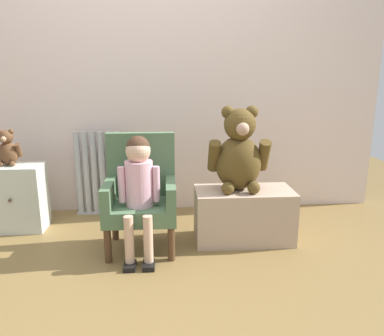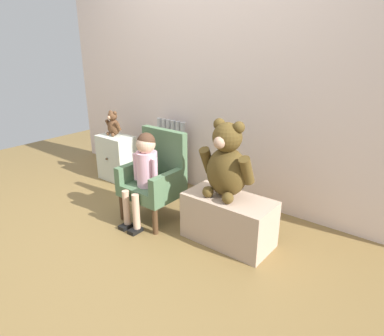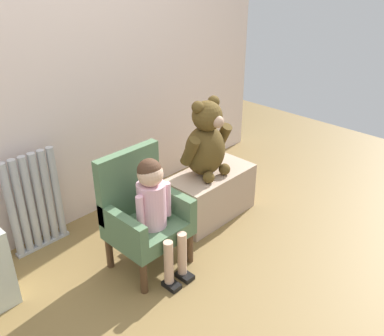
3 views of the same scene
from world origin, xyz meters
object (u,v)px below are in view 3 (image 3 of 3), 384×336
object	(u,v)px
child_armchair	(143,213)
child_figure	(154,201)
radiator	(35,203)
large_teddy_bear	(206,142)
low_bench	(211,194)

from	to	relation	value
child_armchair	child_figure	bearing A→B (deg)	-90.00
radiator	large_teddy_bear	size ratio (longest dim) A/B	1.21
low_bench	large_teddy_bear	world-z (taller)	large_teddy_bear
low_bench	child_armchair	bearing A→B (deg)	-175.75
radiator	child_figure	bearing A→B (deg)	-62.92
radiator	large_teddy_bear	distance (m)	1.19
radiator	child_armchair	size ratio (longest dim) A/B	0.91
child_figure	large_teddy_bear	world-z (taller)	large_teddy_bear
child_figure	large_teddy_bear	xyz separation A→B (m)	(0.64, 0.18, 0.11)
child_armchair	low_bench	distance (m)	0.71
low_bench	large_teddy_bear	xyz separation A→B (m)	(-0.04, 0.02, 0.42)
child_armchair	large_teddy_bear	world-z (taller)	large_teddy_bear
radiator	low_bench	bearing A→B (deg)	-28.15
child_armchair	low_bench	bearing A→B (deg)	4.25
child_figure	low_bench	bearing A→B (deg)	13.67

